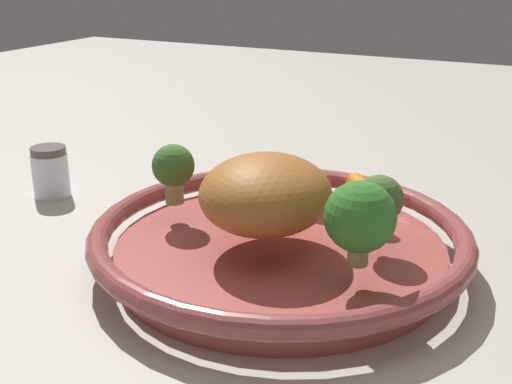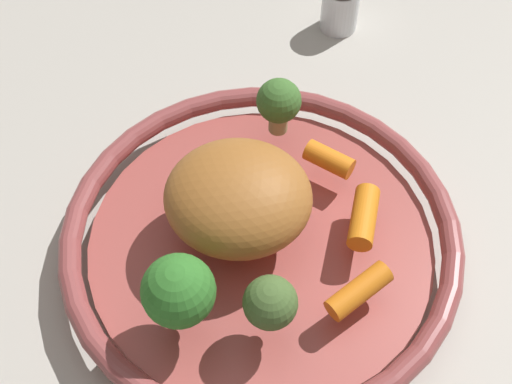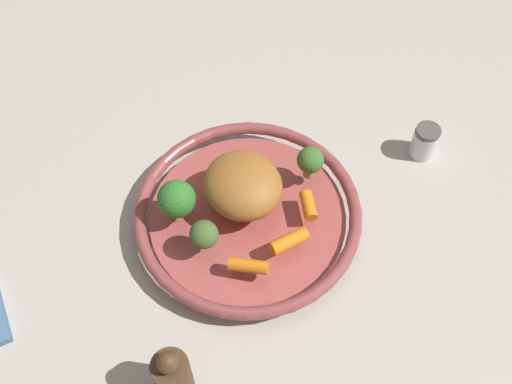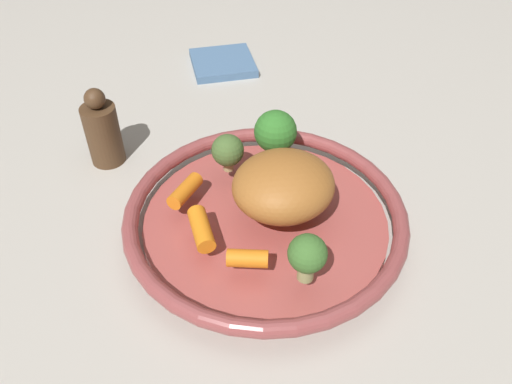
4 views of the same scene
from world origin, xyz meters
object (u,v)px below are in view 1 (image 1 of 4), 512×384
(serving_bowl, at_px, (280,243))
(broccoli_floret_large, at_px, (173,168))
(broccoli_floret_small, at_px, (379,200))
(baby_carrot_center, at_px, (367,193))
(broccoli_floret_mid, at_px, (360,218))
(baby_carrot_back, at_px, (234,184))
(baby_carrot_left, at_px, (301,181))
(salt_shaker, at_px, (50,172))
(roast_chicken_piece, at_px, (265,194))

(serving_bowl, relative_size, broccoli_floret_large, 5.91)
(broccoli_floret_small, bearing_deg, serving_bowl, -77.70)
(baby_carrot_center, height_order, broccoli_floret_mid, broccoli_floret_mid)
(broccoli_floret_small, bearing_deg, baby_carrot_back, -101.39)
(baby_carrot_back, distance_m, broccoli_floret_mid, 0.20)
(baby_carrot_left, distance_m, salt_shaker, 0.31)
(broccoli_floret_large, relative_size, salt_shaker, 0.97)
(baby_carrot_left, xyz_separation_m, broccoli_floret_mid, (0.14, 0.11, 0.03))
(broccoli_floret_large, bearing_deg, baby_carrot_left, 131.58)
(broccoli_floret_small, bearing_deg, broccoli_floret_mid, 3.99)
(baby_carrot_left, xyz_separation_m, broccoli_floret_large, (0.09, -0.10, 0.03))
(broccoli_floret_large, bearing_deg, roast_chicken_piece, 80.18)
(roast_chicken_piece, height_order, broccoli_floret_mid, same)
(baby_carrot_left, bearing_deg, roast_chicken_piece, 6.06)
(broccoli_floret_mid, distance_m, salt_shaker, 0.43)
(baby_carrot_left, bearing_deg, serving_bowl, 10.94)
(roast_chicken_piece, xyz_separation_m, baby_carrot_back, (-0.07, -0.07, -0.02))
(roast_chicken_piece, relative_size, salt_shaker, 2.02)
(serving_bowl, xyz_separation_m, broccoli_floret_large, (0.00, -0.11, 0.06))
(baby_carrot_back, bearing_deg, serving_bowl, 55.98)
(baby_carrot_back, distance_m, baby_carrot_center, 0.13)
(baby_carrot_center, height_order, broccoli_floret_large, broccoli_floret_large)
(roast_chicken_piece, height_order, baby_carrot_left, roast_chicken_piece)
(baby_carrot_left, relative_size, baby_carrot_center, 1.01)
(baby_carrot_left, relative_size, broccoli_floret_small, 1.09)
(serving_bowl, bearing_deg, broccoli_floret_mid, 61.30)
(baby_carrot_back, height_order, baby_carrot_center, baby_carrot_center)
(serving_bowl, bearing_deg, baby_carrot_left, -169.06)
(baby_carrot_back, relative_size, salt_shaker, 0.73)
(baby_carrot_center, distance_m, broccoli_floret_mid, 0.14)
(baby_carrot_back, height_order, broccoli_floret_mid, broccoli_floret_mid)
(baby_carrot_left, distance_m, broccoli_floret_mid, 0.18)
(baby_carrot_center, xyz_separation_m, broccoli_floret_small, (0.07, 0.03, 0.02))
(baby_carrot_back, bearing_deg, broccoli_floret_small, 78.61)
(broccoli_floret_small, bearing_deg, baby_carrot_left, -123.18)
(broccoli_floret_small, bearing_deg, roast_chicken_piece, -66.88)
(broccoli_floret_small, relative_size, salt_shaker, 0.86)
(baby_carrot_left, xyz_separation_m, broccoli_floret_small, (0.07, 0.10, 0.02))
(baby_carrot_left, height_order, broccoli_floret_small, broccoli_floret_small)
(roast_chicken_piece, bearing_deg, broccoli_floret_small, 113.12)
(roast_chicken_piece, height_order, baby_carrot_center, roast_chicken_piece)
(serving_bowl, bearing_deg, broccoli_floret_small, 102.30)
(serving_bowl, height_order, broccoli_floret_small, broccoli_floret_small)
(baby_carrot_center, bearing_deg, broccoli_floret_mid, 15.05)
(serving_bowl, relative_size, baby_carrot_center, 6.17)
(serving_bowl, bearing_deg, salt_shaker, -98.14)
(baby_carrot_back, xyz_separation_m, broccoli_floret_mid, (0.10, 0.17, 0.03))
(roast_chicken_piece, distance_m, baby_carrot_back, 0.10)
(baby_carrot_back, relative_size, baby_carrot_center, 0.79)
(roast_chicken_piece, xyz_separation_m, salt_shaker, (-0.07, -0.32, -0.05))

